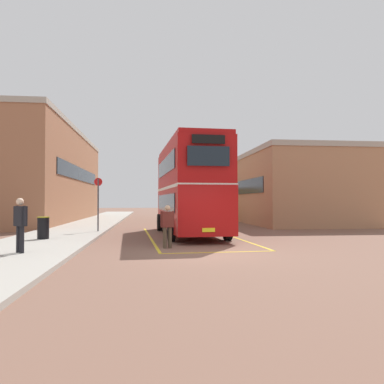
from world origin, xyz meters
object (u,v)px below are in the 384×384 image
(pedestrian_boarding, at_px, (167,223))
(single_deck_bus, at_px, (203,202))
(litter_bin, at_px, (43,228))
(bus_stop_sign, at_px, (98,199))
(double_decker_bus, at_px, (189,187))
(pedestrian_waiting_near, at_px, (20,221))

(pedestrian_boarding, bearing_deg, single_deck_bus, 78.86)
(pedestrian_boarding, height_order, litter_bin, pedestrian_boarding)
(litter_bin, bearing_deg, single_deck_bus, 64.66)
(single_deck_bus, distance_m, pedestrian_boarding, 24.13)
(pedestrian_boarding, xyz_separation_m, bus_stop_sign, (-3.47, 6.69, 0.94))
(double_decker_bus, bearing_deg, single_deck_bus, 79.84)
(pedestrian_waiting_near, bearing_deg, bus_stop_sign, 81.21)
(pedestrian_waiting_near, distance_m, litter_bin, 4.53)
(pedestrian_boarding, distance_m, pedestrian_waiting_near, 5.10)
(double_decker_bus, xyz_separation_m, pedestrian_boarding, (-1.39, -5.42, -1.57))
(litter_bin, bearing_deg, double_decker_bus, 22.29)
(single_deck_bus, relative_size, pedestrian_boarding, 5.11)
(litter_bin, relative_size, bus_stop_sign, 0.33)
(bus_stop_sign, bearing_deg, litter_bin, -114.26)
(double_decker_bus, relative_size, bus_stop_sign, 3.37)
(single_deck_bus, xyz_separation_m, pedestrian_boarding, (-4.66, -23.66, -0.70))
(double_decker_bus, distance_m, litter_bin, 7.44)
(single_deck_bus, bearing_deg, double_decker_bus, -100.16)
(pedestrian_waiting_near, xyz_separation_m, bus_stop_sign, (1.31, 8.47, 0.72))
(litter_bin, bearing_deg, pedestrian_waiting_near, -83.72)
(double_decker_bus, distance_m, pedestrian_boarding, 5.82)
(pedestrian_boarding, xyz_separation_m, litter_bin, (-5.27, 2.69, -0.31))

